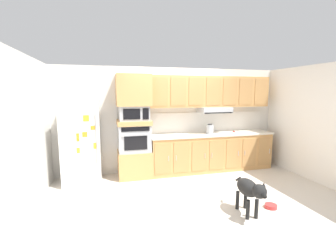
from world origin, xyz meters
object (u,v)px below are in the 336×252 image
at_px(screwdriver, 234,131).
at_px(electric_kettle, 210,129).
at_px(built_in_oven, 134,138).
at_px(dog_food_bowl, 271,206).
at_px(dog, 250,190).
at_px(microwave, 134,113).
at_px(refrigerator, 81,142).

distance_m(screwdriver, electric_kettle, 0.73).
height_order(built_in_oven, dog_food_bowl, built_in_oven).
xyz_separation_m(electric_kettle, dog, (-0.31, -2.16, -0.61)).
relative_size(screwdriver, dog_food_bowl, 0.74).
height_order(electric_kettle, dog_food_bowl, electric_kettle).
xyz_separation_m(microwave, screwdriver, (2.53, 0.04, -0.53)).
relative_size(refrigerator, screwdriver, 11.94).
bearing_deg(screwdriver, dog, -114.49).
bearing_deg(microwave, refrigerator, -176.53).
bearing_deg(microwave, electric_kettle, -1.49).
distance_m(screwdriver, dog, 2.53).
distance_m(microwave, screwdriver, 2.59).
xyz_separation_m(electric_kettle, dog_food_bowl, (0.19, -2.04, -1.00)).
distance_m(refrigerator, built_in_oven, 1.12).
xyz_separation_m(refrigerator, electric_kettle, (2.94, 0.02, 0.15)).
height_order(refrigerator, screwdriver, refrigerator).
bearing_deg(built_in_oven, dog_food_bowl, -46.04).
distance_m(built_in_oven, dog_food_bowl, 3.03).
xyz_separation_m(dog, dog_food_bowl, (0.50, 0.12, -0.39)).
distance_m(built_in_oven, dog, 2.72).
distance_m(microwave, electric_kettle, 1.87).
relative_size(microwave, dog, 0.75).
bearing_deg(dog_food_bowl, electric_kettle, 95.32).
xyz_separation_m(built_in_oven, electric_kettle, (1.82, -0.05, 0.13)).
height_order(built_in_oven, screwdriver, built_in_oven).
bearing_deg(built_in_oven, dog, -55.67).
height_order(dog, dog_food_bowl, dog).
bearing_deg(refrigerator, dog_food_bowl, -32.84).
height_order(refrigerator, dog, refrigerator).
bearing_deg(built_in_oven, electric_kettle, -1.49).
bearing_deg(built_in_oven, screwdriver, 0.94).
distance_m(electric_kettle, dog_food_bowl, 2.28).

